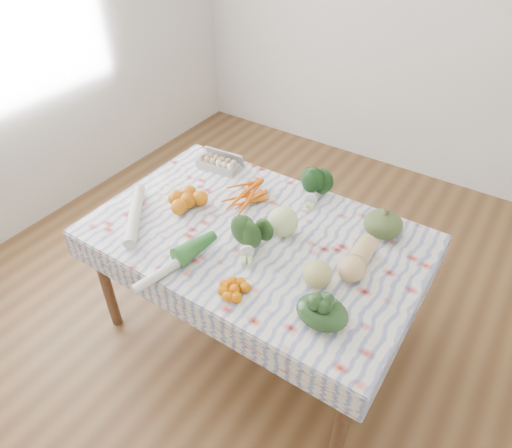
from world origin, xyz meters
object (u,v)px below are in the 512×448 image
at_px(egg_carton, 218,164).
at_px(butternut_squash, 358,258).
at_px(kabocha_squash, 383,224).
at_px(cabbage, 283,222).
at_px(dining_table, 256,245).
at_px(grapefruit, 318,274).

height_order(egg_carton, butternut_squash, butternut_squash).
distance_m(kabocha_squash, cabbage, 0.50).
relative_size(dining_table, butternut_squash, 5.83).
bearing_deg(grapefruit, dining_table, 161.10).
distance_m(dining_table, egg_carton, 0.65).
relative_size(kabocha_squash, cabbage, 1.27).
distance_m(kabocha_squash, butternut_squash, 0.29).
xyz_separation_m(egg_carton, butternut_squash, (1.05, -0.32, 0.03)).
relative_size(cabbage, butternut_squash, 0.56).
xyz_separation_m(dining_table, butternut_squash, (0.52, 0.05, 0.15)).
height_order(kabocha_squash, grapefruit, grapefruit).
height_order(egg_carton, cabbage, cabbage).
bearing_deg(cabbage, grapefruit, -34.84).
height_order(kabocha_squash, cabbage, cabbage).
bearing_deg(cabbage, butternut_squash, -2.55).
height_order(dining_table, butternut_squash, butternut_squash).
bearing_deg(butternut_squash, grapefruit, -120.52).
xyz_separation_m(cabbage, grapefruit, (0.31, -0.21, -0.01)).
relative_size(egg_carton, grapefruit, 2.01).
height_order(dining_table, grapefruit, grapefruit).
distance_m(dining_table, kabocha_squash, 0.65).
height_order(cabbage, grapefruit, cabbage).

